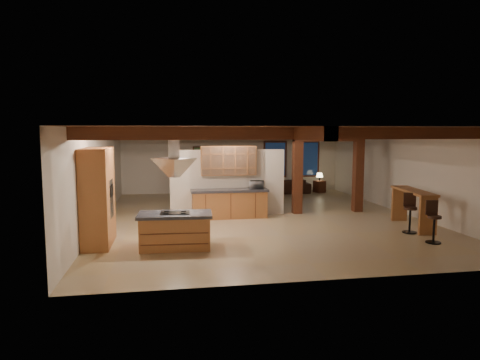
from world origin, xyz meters
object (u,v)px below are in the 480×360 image
at_px(sofa, 285,186).
at_px(bar_counter, 413,202).
at_px(dining_table, 250,197).
at_px(kitchen_island, 175,230).

height_order(sofa, bar_counter, bar_counter).
height_order(dining_table, sofa, sofa).
bearing_deg(dining_table, bar_counter, -50.97).
relative_size(kitchen_island, bar_counter, 0.84).
bearing_deg(sofa, kitchen_island, 57.87).
xyz_separation_m(kitchen_island, sofa, (5.10, 8.46, -0.12)).
relative_size(sofa, bar_counter, 1.02).
distance_m(sofa, bar_counter, 7.57).
bearing_deg(kitchen_island, dining_table, 62.12).
relative_size(dining_table, sofa, 0.82).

